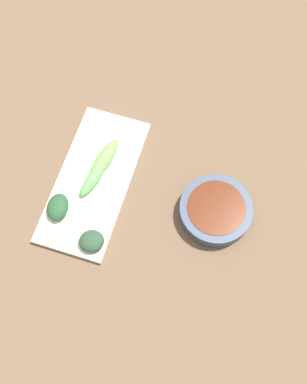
% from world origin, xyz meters
% --- Properties ---
extents(tabletop, '(2.10, 2.10, 0.02)m').
position_xyz_m(tabletop, '(0.00, 0.00, 0.01)').
color(tabletop, brown).
rests_on(tabletop, ground).
extents(sauce_bowl, '(0.14, 0.14, 0.04)m').
position_xyz_m(sauce_bowl, '(-0.12, -0.03, 0.04)').
color(sauce_bowl, '#334257').
rests_on(sauce_bowl, tabletop).
extents(serving_plate, '(0.14, 0.32, 0.01)m').
position_xyz_m(serving_plate, '(0.14, -0.03, 0.03)').
color(serving_plate, silver).
rests_on(serving_plate, tabletop).
extents(broccoli_leafy_0, '(0.06, 0.06, 0.02)m').
position_xyz_m(broccoli_leafy_0, '(0.09, 0.10, 0.04)').
color(broccoli_leafy_0, '#28462F').
rests_on(broccoli_leafy_0, serving_plate).
extents(broccoli_leafy_1, '(0.05, 0.06, 0.03)m').
position_xyz_m(broccoli_leafy_1, '(0.18, 0.06, 0.04)').
color(broccoli_leafy_1, '#254C2D').
rests_on(broccoli_leafy_1, serving_plate).
extents(broccoli_stalk_2, '(0.04, 0.09, 0.02)m').
position_xyz_m(broccoli_stalk_2, '(0.14, -0.02, 0.04)').
color(broccoli_stalk_2, '#5DAF56').
rests_on(broccoli_stalk_2, serving_plate).
extents(broccoli_stalk_3, '(0.05, 0.10, 0.03)m').
position_xyz_m(broccoli_stalk_3, '(0.13, -0.07, 0.04)').
color(broccoli_stalk_3, '#6AB950').
rests_on(broccoli_stalk_3, serving_plate).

